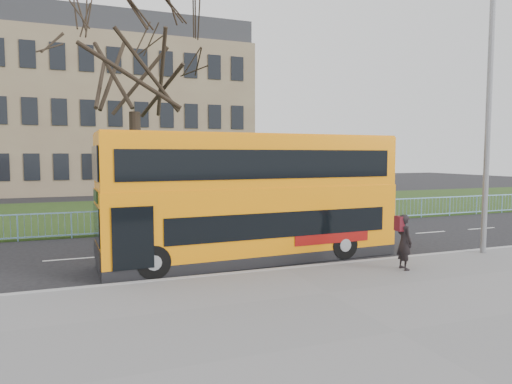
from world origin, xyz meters
TOP-DOWN VIEW (x-y plane):
  - ground at (0.00, 0.00)m, footprint 120.00×120.00m
  - pavement at (0.00, -6.75)m, footprint 80.00×10.50m
  - kerb at (0.00, -1.55)m, footprint 80.00×0.20m
  - grass_verge at (0.00, 14.30)m, footprint 80.00×15.40m
  - guard_railing at (0.00, 6.60)m, footprint 40.00×0.12m
  - bare_tree at (-3.00, 10.00)m, footprint 9.21×9.21m
  - civic_building at (-5.00, 35.00)m, footprint 30.00×15.00m
  - yellow_bus at (-0.30, 0.23)m, footprint 9.78×2.74m
  - pedestrian at (3.22, -2.91)m, footprint 0.44×0.62m
  - street_lamp at (7.13, -1.99)m, footprint 1.96×0.30m

SIDE VIEW (x-z plane):
  - ground at x=0.00m, z-range 0.00..0.00m
  - grass_verge at x=0.00m, z-range 0.00..0.08m
  - pavement at x=0.00m, z-range 0.00..0.12m
  - kerb at x=0.00m, z-range 0.00..0.14m
  - guard_railing at x=0.00m, z-range 0.00..1.10m
  - pedestrian at x=3.22m, z-range 0.12..1.74m
  - yellow_bus at x=-0.30m, z-range 0.15..4.21m
  - street_lamp at x=7.13m, z-range 0.56..9.78m
  - bare_tree at x=-3.00m, z-range 0.08..13.24m
  - civic_building at x=-5.00m, z-range 0.00..14.00m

